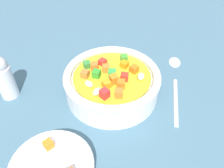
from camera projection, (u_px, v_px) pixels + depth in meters
ground_plane at (112, 97)px, 43.36cm from camera, size 140.00×140.00×2.00cm
soup_bowl_main at (112, 83)px, 40.74cm from camera, size 17.13×17.13×5.99cm
spoon at (175, 78)px, 45.25cm from camera, size 7.21×19.22×0.80cm
pepper_shaker at (4, 78)px, 39.59cm from camera, size 3.17×3.17×8.52cm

